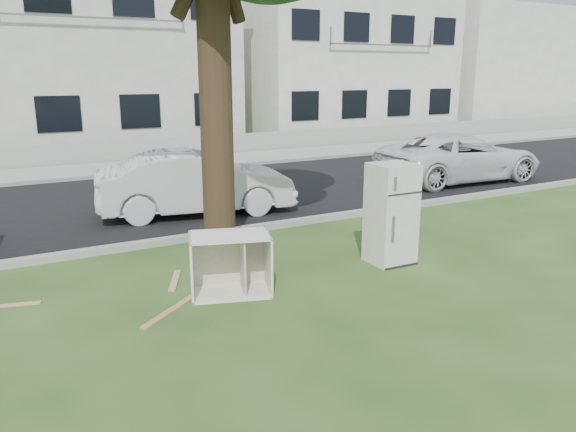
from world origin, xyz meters
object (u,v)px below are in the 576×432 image
car_center (196,183)px  car_right (460,157)px  fridge (391,214)px  cabinet (230,264)px

car_center → car_right: bearing=-79.0°
fridge → car_right: bearing=38.2°
cabinet → car_center: size_ratio=0.26×
car_center → car_right: (7.75, 0.06, -0.02)m
fridge → car_center: bearing=111.2°
fridge → car_right: (6.15, 4.57, -0.14)m
fridge → cabinet: bearing=-178.8°
car_center → fridge: bearing=-149.9°
car_right → cabinet: bearing=121.0°
car_right → fridge: bearing=130.5°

